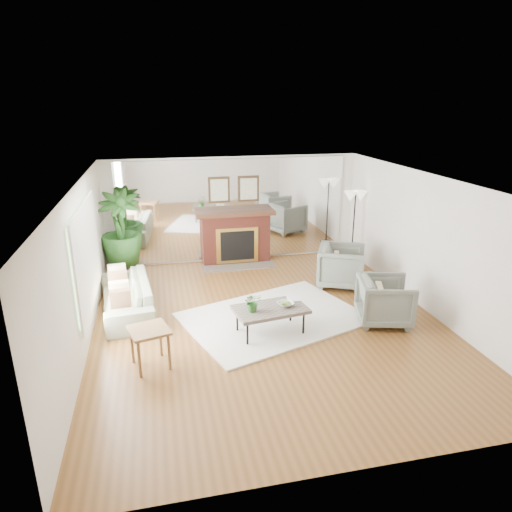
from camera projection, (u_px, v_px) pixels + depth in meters
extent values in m
plane|color=brown|center=(269.00, 323.00, 8.07)|extent=(7.00, 7.00, 0.00)
cube|color=silver|center=(82.00, 270.00, 7.05)|extent=(0.02, 7.00, 2.50)
cube|color=silver|center=(429.00, 244.00, 8.27)|extent=(0.02, 7.00, 2.50)
cube|color=silver|center=(234.00, 210.00, 10.88)|extent=(6.00, 0.02, 2.50)
cube|color=silver|center=(234.00, 210.00, 10.87)|extent=(5.40, 0.04, 2.40)
cube|color=#B2E09E|center=(86.00, 255.00, 7.39)|extent=(0.04, 2.40, 1.50)
cube|color=maroon|center=(236.00, 238.00, 10.90)|extent=(1.60, 0.40, 1.20)
cube|color=gold|center=(237.00, 245.00, 10.75)|extent=(1.00, 0.04, 0.85)
cube|color=black|center=(237.00, 246.00, 10.73)|extent=(0.80, 0.04, 0.70)
cube|color=#685B52|center=(239.00, 266.00, 10.77)|extent=(1.70, 0.55, 0.03)
cube|color=#462316|center=(235.00, 213.00, 10.68)|extent=(1.85, 0.46, 0.10)
cube|color=black|center=(219.00, 190.00, 10.59)|extent=(0.50, 0.04, 0.60)
cube|color=black|center=(249.00, 189.00, 10.74)|extent=(0.50, 0.04, 0.60)
cube|color=silver|center=(274.00, 318.00, 8.22)|extent=(3.58, 3.04, 0.03)
cube|color=#685B52|center=(270.00, 309.00, 7.55)|extent=(1.29, 0.87, 0.06)
cylinder|color=black|center=(247.00, 334.00, 7.24)|extent=(0.04, 0.04, 0.42)
cylinder|color=black|center=(303.00, 324.00, 7.58)|extent=(0.04, 0.04, 0.42)
cylinder|color=black|center=(237.00, 321.00, 7.68)|extent=(0.04, 0.04, 0.42)
cylinder|color=black|center=(291.00, 311.00, 8.02)|extent=(0.04, 0.04, 0.42)
imported|color=gray|center=(127.00, 296.00, 8.39)|extent=(1.05, 2.20, 0.62)
imported|color=slate|center=(341.00, 266.00, 9.56)|extent=(1.25, 1.24, 0.87)
imported|color=slate|center=(385.00, 301.00, 7.97)|extent=(1.10, 1.08, 0.82)
cube|color=olive|center=(149.00, 330.00, 6.57)|extent=(0.66, 0.66, 0.04)
cylinder|color=olive|center=(139.00, 359.00, 6.39)|extent=(0.04, 0.04, 0.58)
cylinder|color=olive|center=(169.00, 352.00, 6.58)|extent=(0.04, 0.04, 0.58)
cylinder|color=olive|center=(132.00, 345.00, 6.75)|extent=(0.04, 0.04, 0.58)
cylinder|color=olive|center=(161.00, 339.00, 6.94)|extent=(0.04, 0.04, 0.58)
cylinder|color=black|center=(124.00, 267.00, 10.19)|extent=(0.55, 0.55, 0.39)
imported|color=#346625|center=(120.00, 228.00, 9.90)|extent=(1.02, 1.02, 1.63)
cylinder|color=black|center=(351.00, 262.00, 11.02)|extent=(0.30, 0.30, 0.04)
cylinder|color=black|center=(353.00, 229.00, 10.75)|extent=(0.03, 0.03, 1.69)
cone|color=beige|center=(350.00, 196.00, 10.46)|extent=(0.32, 0.32, 0.23)
cone|color=beige|center=(361.00, 196.00, 10.52)|extent=(0.32, 0.32, 0.23)
imported|color=#346625|center=(253.00, 302.00, 7.38)|extent=(0.29, 0.25, 0.31)
imported|color=olive|center=(285.00, 304.00, 7.60)|extent=(0.32, 0.32, 0.07)
imported|color=olive|center=(287.00, 298.00, 7.87)|extent=(0.26, 0.32, 0.02)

